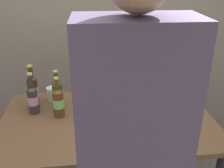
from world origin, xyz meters
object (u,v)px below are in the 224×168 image
Objects in this scene: beer_bottle_brown at (33,98)px; coffee_mug at (52,94)px; beer_bottle_green at (57,94)px; laptop at (121,107)px; beer_bottle_amber at (58,102)px; beer_bottle_dark at (33,91)px.

beer_bottle_brown reaches higher than coffee_mug.
beer_bottle_green is at bearing 18.39° from beer_bottle_brown.
beer_bottle_green is 0.97× the size of beer_bottle_brown.
coffee_mug is at bearing 153.89° from laptop.
beer_bottle_brown is at bearing -161.61° from beer_bottle_green.
laptop is at bearing -26.11° from coffee_mug.
beer_bottle_amber is (0.01, -0.12, -0.00)m from beer_bottle_green.
laptop is 0.64m from beer_bottle_dark.
beer_bottle_green is at bearing -66.68° from coffee_mug.
beer_bottle_dark is 0.25m from beer_bottle_amber.
beer_bottle_amber is at bearing -74.42° from coffee_mug.
beer_bottle_brown is (0.01, -0.09, -0.02)m from beer_bottle_dark.
beer_bottle_green is 0.18m from beer_bottle_dark.
beer_bottle_dark is 0.09m from beer_bottle_brown.
coffee_mug is at bearing 37.03° from beer_bottle_dark.
coffee_mug is at bearing 105.58° from beer_bottle_amber.
beer_bottle_brown is 0.19m from beer_bottle_amber.
coffee_mug is (0.12, 0.09, -0.08)m from beer_bottle_dark.
beer_bottle_amber is at bearing -20.76° from beer_bottle_brown.
coffee_mug is (-0.49, 0.24, 0.01)m from laptop.
coffee_mug is at bearing 113.32° from beer_bottle_green.
beer_bottle_dark reaches higher than laptop.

